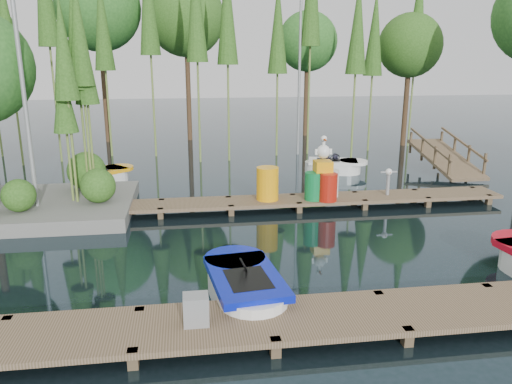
{
  "coord_description": "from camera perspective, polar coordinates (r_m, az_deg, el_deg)",
  "views": [
    {
      "loc": [
        -1.26,
        -11.81,
        4.48
      ],
      "look_at": [
        0.5,
        0.5,
        1.1
      ],
      "focal_mm": 35.0,
      "sensor_mm": 36.0,
      "label": 1
    }
  ],
  "objects": [
    {
      "name": "ground_plane",
      "position": [
        12.69,
        -1.92,
        -5.47
      ],
      "size": [
        90.0,
        90.0,
        0.0
      ],
      "primitive_type": "plane",
      "color": "#1C2C34"
    },
    {
      "name": "near_dock",
      "position": [
        8.55,
        1.47,
        -14.6
      ],
      "size": [
        18.0,
        1.5,
        0.5
      ],
      "color": "brown",
      "rests_on": "ground"
    },
    {
      "name": "far_dock",
      "position": [
        15.1,
        0.8,
        -1.14
      ],
      "size": [
        15.0,
        1.2,
        0.5
      ],
      "color": "brown",
      "rests_on": "ground"
    },
    {
      "name": "island",
      "position": [
        15.97,
        -26.85,
        8.95
      ],
      "size": [
        6.2,
        4.2,
        6.75
      ],
      "color": "slate",
      "rests_on": "ground"
    },
    {
      "name": "tree_screen",
      "position": [
        22.48,
        -10.69,
        19.14
      ],
      "size": [
        34.42,
        18.53,
        10.31
      ],
      "color": "#47301E",
      "rests_on": "ground"
    },
    {
      "name": "lamp_island",
      "position": [
        14.92,
        -25.33,
        12.96
      ],
      "size": [
        0.3,
        0.3,
        7.25
      ],
      "color": "gray",
      "rests_on": "ground"
    },
    {
      "name": "lamp_rear",
      "position": [
        23.41,
        5.01,
        14.62
      ],
      "size": [
        0.3,
        0.3,
        7.25
      ],
      "color": "gray",
      "rests_on": "ground"
    },
    {
      "name": "ramp",
      "position": [
        21.35,
        20.8,
        3.71
      ],
      "size": [
        1.5,
        3.94,
        1.49
      ],
      "color": "brown",
      "rests_on": "ground"
    },
    {
      "name": "boat_blue",
      "position": [
        9.57,
        -1.3,
        -10.93
      ],
      "size": [
        1.54,
        2.86,
        0.92
      ],
      "rotation": [
        0.0,
        0.0,
        0.12
      ],
      "color": "white",
      "rests_on": "ground"
    },
    {
      "name": "boat_yellow_far",
      "position": [
        19.04,
        -17.28,
        1.7
      ],
      "size": [
        2.55,
        2.39,
        1.21
      ],
      "rotation": [
        0.0,
        0.0,
        0.36
      ],
      "color": "white",
      "rests_on": "ground"
    },
    {
      "name": "boat_white_far",
      "position": [
        20.11,
        8.88,
        2.92
      ],
      "size": [
        2.66,
        1.7,
        1.16
      ],
      "rotation": [
        0.0,
        0.0,
        0.44
      ],
      "color": "white",
      "rests_on": "ground"
    },
    {
      "name": "utility_cabinet",
      "position": [
        8.3,
        -6.87,
        -13.19
      ],
      "size": [
        0.41,
        0.35,
        0.5
      ],
      "primitive_type": "cube",
      "color": "gray",
      "rests_on": "near_dock"
    },
    {
      "name": "yellow_barrel",
      "position": [
        14.97,
        1.32,
        0.97
      ],
      "size": [
        0.67,
        0.67,
        1.0
      ],
      "primitive_type": "cylinder",
      "color": "#F8A30D",
      "rests_on": "far_dock"
    },
    {
      "name": "drum_cluster",
      "position": [
        15.17,
        7.74,
        1.29
      ],
      "size": [
        1.12,
        1.03,
        1.93
      ],
      "color": "#0D7636",
      "rests_on": "far_dock"
    },
    {
      "name": "seagull_post",
      "position": [
        16.01,
        14.9,
        1.65
      ],
      "size": [
        0.53,
        0.28,
        0.84
      ],
      "color": "gray",
      "rests_on": "far_dock"
    }
  ]
}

